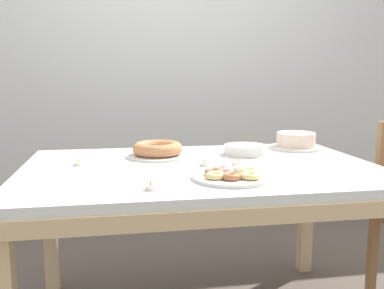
{
  "coord_description": "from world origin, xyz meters",
  "views": [
    {
      "loc": [
        -0.36,
        -1.82,
        1.16
      ],
      "look_at": [
        -0.0,
        0.21,
        0.83
      ],
      "focal_mm": 40.0,
      "sensor_mm": 36.0,
      "label": 1
    }
  ],
  "objects_px": {
    "cake_golden_bundt": "(158,150)",
    "tealight_left_edge": "(204,164)",
    "tealight_centre": "(236,163)",
    "plate_stack": "(245,150)",
    "pastry_platter": "(232,175)",
    "tealight_right_edge": "(78,163)",
    "cake_chocolate_round": "(296,141)",
    "tealight_near_cakes": "(151,187)",
    "tealight_near_front": "(150,148)"
  },
  "relations": [
    {
      "from": "tealight_near_front",
      "to": "tealight_near_cakes",
      "type": "xyz_separation_m",
      "value": [
        -0.06,
        -0.82,
        0.0
      ]
    },
    {
      "from": "pastry_platter",
      "to": "tealight_left_edge",
      "type": "relative_size",
      "value": 7.65
    },
    {
      "from": "cake_chocolate_round",
      "to": "tealight_near_front",
      "type": "relative_size",
      "value": 7.17
    },
    {
      "from": "pastry_platter",
      "to": "tealight_centre",
      "type": "distance_m",
      "value": 0.27
    },
    {
      "from": "cake_chocolate_round",
      "to": "tealight_centre",
      "type": "distance_m",
      "value": 0.58
    },
    {
      "from": "pastry_platter",
      "to": "tealight_centre",
      "type": "relative_size",
      "value": 7.65
    },
    {
      "from": "cake_golden_bundt",
      "to": "tealight_near_cakes",
      "type": "relative_size",
      "value": 7.62
    },
    {
      "from": "plate_stack",
      "to": "cake_chocolate_round",
      "type": "bearing_deg",
      "value": 22.24
    },
    {
      "from": "pastry_platter",
      "to": "tealight_near_cakes",
      "type": "distance_m",
      "value": 0.34
    },
    {
      "from": "plate_stack",
      "to": "tealight_centre",
      "type": "xyz_separation_m",
      "value": [
        -0.11,
        -0.24,
        -0.01
      ]
    },
    {
      "from": "tealight_near_front",
      "to": "tealight_near_cakes",
      "type": "height_order",
      "value": "same"
    },
    {
      "from": "pastry_platter",
      "to": "tealight_left_edge",
      "type": "distance_m",
      "value": 0.26
    },
    {
      "from": "cake_golden_bundt",
      "to": "tealight_right_edge",
      "type": "distance_m",
      "value": 0.39
    },
    {
      "from": "tealight_centre",
      "to": "tealight_right_edge",
      "type": "xyz_separation_m",
      "value": [
        -0.69,
        0.11,
        0.0
      ]
    },
    {
      "from": "pastry_platter",
      "to": "tealight_near_cakes",
      "type": "xyz_separation_m",
      "value": [
        -0.32,
        -0.1,
        -0.0
      ]
    },
    {
      "from": "cake_chocolate_round",
      "to": "plate_stack",
      "type": "xyz_separation_m",
      "value": [
        -0.33,
        -0.13,
        -0.01
      ]
    },
    {
      "from": "cake_chocolate_round",
      "to": "plate_stack",
      "type": "bearing_deg",
      "value": -157.76
    },
    {
      "from": "cake_chocolate_round",
      "to": "pastry_platter",
      "type": "distance_m",
      "value": 0.82
    },
    {
      "from": "tealight_left_edge",
      "to": "tealight_near_cakes",
      "type": "distance_m",
      "value": 0.44
    },
    {
      "from": "pastry_platter",
      "to": "tealight_left_edge",
      "type": "bearing_deg",
      "value": 102.92
    },
    {
      "from": "plate_stack",
      "to": "tealight_left_edge",
      "type": "bearing_deg",
      "value": -137.12
    },
    {
      "from": "pastry_platter",
      "to": "plate_stack",
      "type": "xyz_separation_m",
      "value": [
        0.2,
        0.49,
        0.01
      ]
    },
    {
      "from": "cake_golden_bundt",
      "to": "plate_stack",
      "type": "xyz_separation_m",
      "value": [
        0.44,
        -0.01,
        -0.01
      ]
    },
    {
      "from": "cake_golden_bundt",
      "to": "tealight_centre",
      "type": "height_order",
      "value": "cake_golden_bundt"
    },
    {
      "from": "pastry_platter",
      "to": "tealight_right_edge",
      "type": "distance_m",
      "value": 0.7
    },
    {
      "from": "cake_chocolate_round",
      "to": "tealight_left_edge",
      "type": "bearing_deg",
      "value": -147.46
    },
    {
      "from": "pastry_platter",
      "to": "tealight_right_edge",
      "type": "bearing_deg",
      "value": 148.71
    },
    {
      "from": "tealight_left_edge",
      "to": "tealight_right_edge",
      "type": "bearing_deg",
      "value": 168.04
    },
    {
      "from": "cake_golden_bundt",
      "to": "tealight_near_cakes",
      "type": "height_order",
      "value": "cake_golden_bundt"
    },
    {
      "from": "tealight_near_cakes",
      "to": "pastry_platter",
      "type": "bearing_deg",
      "value": 18.01
    },
    {
      "from": "cake_golden_bundt",
      "to": "tealight_centre",
      "type": "xyz_separation_m",
      "value": [
        0.33,
        -0.25,
        -0.02
      ]
    },
    {
      "from": "tealight_right_edge",
      "to": "plate_stack",
      "type": "bearing_deg",
      "value": 8.79
    },
    {
      "from": "pastry_platter",
      "to": "tealight_right_edge",
      "type": "xyz_separation_m",
      "value": [
        -0.6,
        0.37,
        -0.0
      ]
    },
    {
      "from": "tealight_near_cakes",
      "to": "tealight_centre",
      "type": "bearing_deg",
      "value": 41.21
    },
    {
      "from": "tealight_centre",
      "to": "cake_chocolate_round",
      "type": "bearing_deg",
      "value": 40.14
    },
    {
      "from": "pastry_platter",
      "to": "cake_chocolate_round",
      "type": "bearing_deg",
      "value": 49.78
    },
    {
      "from": "pastry_platter",
      "to": "cake_golden_bundt",
      "type": "bearing_deg",
      "value": 115.26
    },
    {
      "from": "pastry_platter",
      "to": "tealight_centre",
      "type": "bearing_deg",
      "value": 70.88
    },
    {
      "from": "tealight_near_cakes",
      "to": "tealight_right_edge",
      "type": "bearing_deg",
      "value": 121.0
    },
    {
      "from": "tealight_near_front",
      "to": "tealight_right_edge",
      "type": "bearing_deg",
      "value": -134.05
    },
    {
      "from": "plate_stack",
      "to": "tealight_near_front",
      "type": "xyz_separation_m",
      "value": [
        -0.46,
        0.23,
        -0.01
      ]
    },
    {
      "from": "pastry_platter",
      "to": "tealight_near_cakes",
      "type": "bearing_deg",
      "value": -161.99
    },
    {
      "from": "plate_stack",
      "to": "tealight_near_front",
      "type": "distance_m",
      "value": 0.51
    },
    {
      "from": "cake_golden_bundt",
      "to": "tealight_centre",
      "type": "distance_m",
      "value": 0.41
    },
    {
      "from": "tealight_centre",
      "to": "tealight_near_cakes",
      "type": "height_order",
      "value": "same"
    },
    {
      "from": "plate_stack",
      "to": "tealight_near_front",
      "type": "height_order",
      "value": "plate_stack"
    },
    {
      "from": "cake_golden_bundt",
      "to": "tealight_left_edge",
      "type": "bearing_deg",
      "value": -54.57
    },
    {
      "from": "cake_golden_bundt",
      "to": "tealight_left_edge",
      "type": "relative_size",
      "value": 7.62
    },
    {
      "from": "plate_stack",
      "to": "cake_golden_bundt",
      "type": "bearing_deg",
      "value": 178.12
    },
    {
      "from": "tealight_left_edge",
      "to": "tealight_centre",
      "type": "height_order",
      "value": "same"
    }
  ]
}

